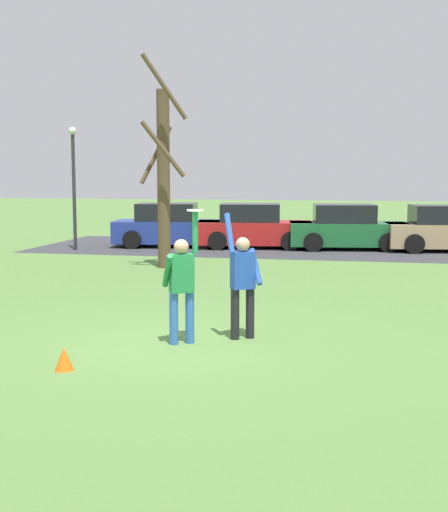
% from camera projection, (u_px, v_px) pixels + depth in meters
% --- Properties ---
extents(ground_plane, '(120.00, 120.00, 0.00)m').
position_uv_depth(ground_plane, '(180.00, 345.00, 10.76)').
color(ground_plane, '#567F3D').
extents(person_catcher, '(0.58, 0.53, 2.08)m').
position_uv_depth(person_catcher, '(182.00, 282.00, 10.72)').
color(person_catcher, '#3366B7').
rests_on(person_catcher, ground_plane).
extents(person_defender, '(0.65, 0.62, 2.04)m').
position_uv_depth(person_defender, '(243.00, 279.00, 11.06)').
color(person_defender, black).
rests_on(person_defender, ground_plane).
extents(frisbee_disc, '(0.26, 0.26, 0.02)m').
position_uv_depth(frisbee_disc, '(195.00, 210.00, 10.66)').
color(frisbee_disc, white).
rests_on(frisbee_disc, person_catcher).
extents(parked_car_blue, '(4.31, 2.47, 1.59)m').
position_uv_depth(parked_car_blue, '(170.00, 227.00, 25.28)').
color(parked_car_blue, '#233893').
rests_on(parked_car_blue, ground_plane).
extents(parked_car_red, '(4.31, 2.47, 1.59)m').
position_uv_depth(parked_car_red, '(253.00, 228.00, 24.86)').
color(parked_car_red, red).
rests_on(parked_car_red, ground_plane).
extents(parked_car_green, '(4.31, 2.47, 1.59)m').
position_uv_depth(parked_car_green, '(347.00, 229.00, 24.38)').
color(parked_car_green, '#1E6633').
rests_on(parked_car_green, ground_plane).
extents(parked_car_tan, '(4.31, 2.47, 1.59)m').
position_uv_depth(parked_car_tan, '(446.00, 230.00, 23.78)').
color(parked_car_tan, tan).
rests_on(parked_car_tan, ground_plane).
extents(parking_strip, '(18.93, 6.40, 0.01)m').
position_uv_depth(parking_strip, '(301.00, 249.00, 24.54)').
color(parking_strip, '#38383D').
rests_on(parking_strip, ground_plane).
extents(bare_tree_tall, '(1.56, 1.56, 5.86)m').
position_uv_depth(bare_tree_tall, '(163.00, 174.00, 19.31)').
color(bare_tree_tall, brown).
rests_on(bare_tree_tall, ground_plane).
extents(lamppost_by_lot, '(0.28, 0.28, 4.26)m').
position_uv_depth(lamppost_by_lot, '(74.00, 176.00, 23.87)').
color(lamppost_by_lot, '#2D2D33').
rests_on(lamppost_by_lot, ground_plane).
extents(field_cone_orange, '(0.26, 0.26, 0.32)m').
position_uv_depth(field_cone_orange, '(64.00, 359.00, 9.35)').
color(field_cone_orange, orange).
rests_on(field_cone_orange, ground_plane).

